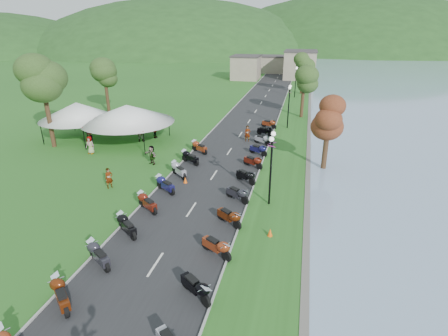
# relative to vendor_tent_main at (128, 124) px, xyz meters

# --- Properties ---
(road) EXTENTS (7.00, 120.00, 0.02)m
(road) POSITION_rel_vendor_tent_main_xyz_m (10.93, 11.40, -1.99)
(road) COLOR #28282A
(road) RESTS_ON ground
(hills_backdrop) EXTENTS (360.00, 120.00, 76.00)m
(hills_backdrop) POSITION_rel_vendor_tent_main_xyz_m (10.93, 171.40, -2.00)
(hills_backdrop) COLOR #285621
(hills_backdrop) RESTS_ON ground
(far_building) EXTENTS (18.00, 16.00, 5.00)m
(far_building) POSITION_rel_vendor_tent_main_xyz_m (8.93, 56.40, 0.50)
(far_building) COLOR gray
(far_building) RESTS_ON ground
(moto_row_left) EXTENTS (2.60, 34.73, 1.10)m
(moto_row_left) POSITION_rel_vendor_tent_main_xyz_m (8.15, -17.78, -1.45)
(moto_row_left) COLOR #331411
(moto_row_left) RESTS_ON ground
(moto_row_right) EXTENTS (2.60, 38.02, 1.10)m
(moto_row_right) POSITION_rel_vendor_tent_main_xyz_m (13.73, -8.99, -1.45)
(moto_row_right) COLOR #331411
(moto_row_right) RESTS_ON ground
(vendor_tent_main) EXTENTS (6.40, 6.40, 4.00)m
(vendor_tent_main) POSITION_rel_vendor_tent_main_xyz_m (0.00, 0.00, 0.00)
(vendor_tent_main) COLOR white
(vendor_tent_main) RESTS_ON ground
(vendor_tent_side) EXTENTS (5.31, 5.31, 4.00)m
(vendor_tent_side) POSITION_rel_vendor_tent_main_xyz_m (-5.77, -0.11, 0.00)
(vendor_tent_side) COLOR white
(vendor_tent_side) RESTS_ON ground
(tree_park_left) EXTENTS (3.89, 3.89, 10.81)m
(tree_park_left) POSITION_rel_vendor_tent_main_xyz_m (-6.89, -3.13, 3.41)
(tree_park_left) COLOR #395923
(tree_park_left) RESTS_ON ground
(tree_lakeside) EXTENTS (2.49, 2.49, 6.90)m
(tree_lakeside) POSITION_rel_vendor_tent_main_xyz_m (19.81, -2.90, 1.45)
(tree_lakeside) COLOR #395923
(tree_lakeside) RESTS_ON ground
(pedestrian_a) EXTENTS (0.71, 0.72, 1.61)m
(pedestrian_a) POSITION_rel_vendor_tent_main_xyz_m (3.81, -10.73, -2.00)
(pedestrian_a) COLOR slate
(pedestrian_a) RESTS_ON ground
(pedestrian_b) EXTENTS (0.98, 0.62, 1.90)m
(pedestrian_b) POSITION_rel_vendor_tent_main_xyz_m (0.95, 0.53, -2.00)
(pedestrian_b) COLOR slate
(pedestrian_b) RESTS_ON ground
(pedestrian_c) EXTENTS (0.96, 1.33, 1.91)m
(pedestrian_c) POSITION_rel_vendor_tent_main_xyz_m (-2.93, -2.67, -2.00)
(pedestrian_c) COLOR slate
(pedestrian_c) RESTS_ON ground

